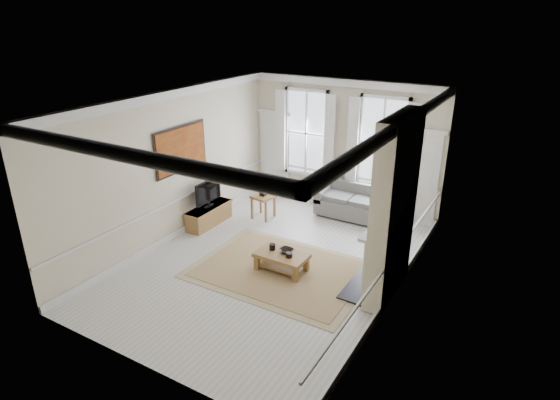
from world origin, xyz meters
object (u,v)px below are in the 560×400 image
Objects in this scene: sofa at (353,204)px; side_table at (263,200)px; coffee_table at (282,257)px; tv_stand at (209,215)px.

sofa reaches higher than side_table.
coffee_table is (1.73, -2.06, -0.18)m from side_table.
coffee_table is (-0.22, -3.28, -0.04)m from sofa.
side_table is at bearing -147.85° from sofa.
tv_stand is at bearing -132.93° from side_table.
sofa is 3.67m from tv_stand.
side_table reaches higher than tv_stand.
sofa is 3.29m from coffee_table.
tv_stand is (-2.68, 1.04, -0.08)m from coffee_table.
sofa is 1.68× the size of coffee_table.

